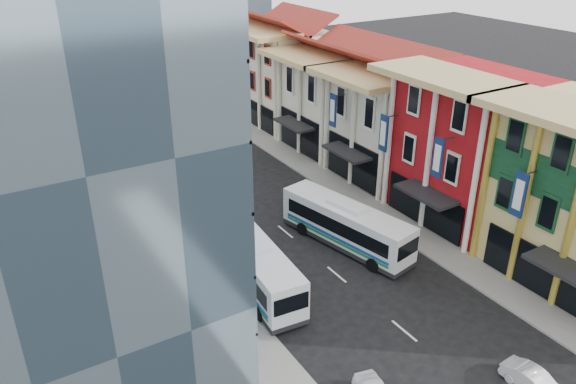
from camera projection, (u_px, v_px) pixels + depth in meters
sidewalk_right at (369, 205)px, 48.62m from camera, size 3.00×90.00×0.15m
sidewalk_left at (185, 261)px, 40.70m from camera, size 3.00×90.00×0.15m
shophouse_red at (468, 148)px, 44.74m from camera, size 8.00×10.00×12.00m
shophouse_cream_near at (389, 126)px, 52.48m from camera, size 8.00×9.00×10.00m
shophouse_cream_mid at (333, 102)px, 59.40m from camera, size 8.00×9.00×10.00m
shophouse_cream_far at (282, 76)px, 67.26m from camera, size 8.00×12.00×11.00m
office_tower at (23, 85)px, 27.90m from camera, size 12.00×26.00×30.00m
office_block_far at (14, 113)px, 49.55m from camera, size 10.00×18.00×14.00m
bus_left_near at (254, 262)px, 37.46m from camera, size 3.52×11.39×3.60m
bus_left_far at (158, 166)px, 51.99m from camera, size 4.52×11.59×3.63m
bus_right at (346, 224)px, 42.10m from camera, size 4.93×11.59×3.62m
sedan_right at (535, 382)px, 29.35m from camera, size 1.51×3.69×1.19m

